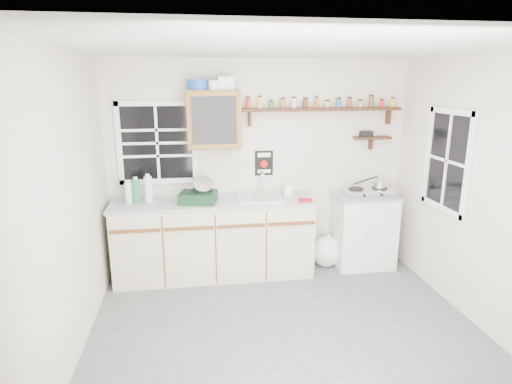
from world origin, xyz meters
TOP-DOWN VIEW (x-y plane):
  - room at (0.00, 0.00)m, footprint 3.64×3.24m
  - main_cabinet at (-0.58, 1.30)m, footprint 2.31×0.63m
  - right_cabinet at (1.25, 1.32)m, footprint 0.73×0.57m
  - sink at (-0.05, 1.30)m, footprint 0.52×0.44m
  - upper_cabinet at (-0.55, 1.44)m, footprint 0.60×0.32m
  - upper_cabinet_clutter at (-0.59, 1.44)m, footprint 0.52×0.24m
  - spice_shelf at (0.73, 1.51)m, footprint 1.91×0.18m
  - secondary_shelf at (1.36, 1.52)m, footprint 0.45×0.16m
  - warning_sign at (0.05, 1.59)m, footprint 0.22×0.02m
  - window_back at (-1.20, 1.59)m, footprint 0.93×0.03m
  - window_right at (1.79, 0.55)m, footprint 0.03×0.78m
  - water_bottles at (-1.41, 1.33)m, footprint 0.30×0.10m
  - dish_rack at (-0.74, 1.23)m, footprint 0.46×0.38m
  - soap_bottle at (0.30, 1.35)m, footprint 0.09×0.09m
  - rag at (0.44, 1.10)m, footprint 0.17×0.15m
  - hotplate at (1.27, 1.31)m, footprint 0.60×0.33m
  - saucepan at (1.42, 1.31)m, footprint 0.34×0.27m
  - trash_bag at (0.80, 1.33)m, footprint 0.40×0.36m

SIDE VIEW (x-z plane):
  - trash_bag at x=0.80m, z-range -0.03..0.42m
  - right_cabinet at x=1.25m, z-range 0.00..0.91m
  - main_cabinet at x=-0.58m, z-range 0.00..0.92m
  - rag at x=0.44m, z-range 0.92..0.94m
  - sink at x=-0.05m, z-range 0.79..1.08m
  - hotplate at x=1.27m, z-range 0.91..0.99m
  - dish_rack at x=-0.74m, z-range 0.87..1.17m
  - soap_bottle at x=0.30m, z-range 0.92..1.12m
  - saucepan at x=1.42m, z-range 0.95..1.12m
  - water_bottles at x=-1.41m, z-range 0.90..1.22m
  - room at x=0.00m, z-range -0.02..2.52m
  - warning_sign at x=0.05m, z-range 1.13..1.43m
  - window_right at x=1.79m, z-range 0.91..1.99m
  - window_back at x=-1.20m, z-range 1.06..2.04m
  - secondary_shelf at x=1.36m, z-range 1.46..1.69m
  - upper_cabinet at x=-0.55m, z-range 1.50..2.15m
  - spice_shelf at x=0.73m, z-range 1.76..2.11m
  - upper_cabinet_clutter at x=-0.59m, z-range 2.14..2.28m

